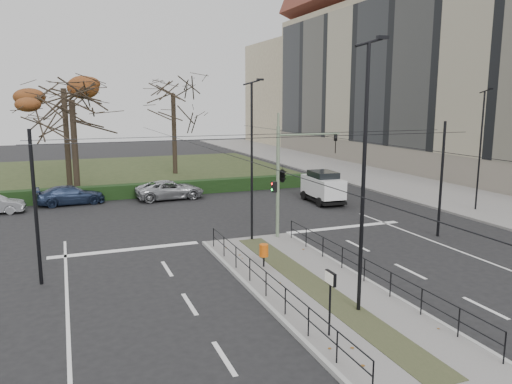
# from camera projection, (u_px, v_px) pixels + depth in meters

# --- Properties ---
(ground) EXTENTS (140.00, 140.00, 0.00)m
(ground) POSITION_uv_depth(u_px,v_px,m) (288.00, 270.00, 20.96)
(ground) COLOR black
(ground) RESTS_ON ground
(median_island) EXTENTS (4.40, 15.00, 0.14)m
(median_island) POSITION_uv_depth(u_px,v_px,m) (316.00, 289.00, 18.65)
(median_island) COLOR slate
(median_island) RESTS_ON ground
(sidewalk_east) EXTENTS (8.00, 90.00, 0.14)m
(sidewalk_east) POSITION_uv_depth(u_px,v_px,m) (362.00, 175.00, 47.52)
(sidewalk_east) COLOR slate
(sidewalk_east) RESTS_ON ground
(park) EXTENTS (38.00, 26.00, 0.10)m
(park) POSITION_uv_depth(u_px,v_px,m) (92.00, 174.00, 48.16)
(park) COLOR #283219
(park) RESTS_ON ground
(hedge) EXTENTS (38.00, 1.00, 1.00)m
(hedge) POSITION_uv_depth(u_px,v_px,m) (103.00, 193.00, 35.79)
(hedge) COLOR black
(hedge) RESTS_ON ground
(apartment_block) EXTENTS (13.09, 52.10, 21.64)m
(apartment_block) POSITION_uv_depth(u_px,v_px,m) (439.00, 67.00, 51.00)
(apartment_block) COLOR tan
(apartment_block) RESTS_ON ground
(median_railing) EXTENTS (4.14, 13.24, 0.92)m
(median_railing) POSITION_uv_depth(u_px,v_px,m) (317.00, 267.00, 18.40)
(median_railing) COLOR black
(median_railing) RESTS_ON median_island
(catenary) EXTENTS (20.00, 34.00, 6.00)m
(catenary) POSITION_uv_depth(u_px,v_px,m) (273.00, 184.00, 21.82)
(catenary) COLOR black
(catenary) RESTS_ON ground
(traffic_light) EXTENTS (3.83, 2.20, 5.63)m
(traffic_light) POSITION_uv_depth(u_px,v_px,m) (284.00, 173.00, 25.12)
(traffic_light) COLOR slate
(traffic_light) RESTS_ON median_island
(litter_bin) EXTENTS (0.38, 0.38, 0.97)m
(litter_bin) POSITION_uv_depth(u_px,v_px,m) (264.00, 251.00, 20.85)
(litter_bin) COLOR black
(litter_bin) RESTS_ON median_island
(info_panel) EXTENTS (0.11, 0.52, 1.98)m
(info_panel) POSITION_uv_depth(u_px,v_px,m) (330.00, 286.00, 14.56)
(info_panel) COLOR black
(info_panel) RESTS_ON median_island
(streetlamp_median_near) EXTENTS (0.74, 0.15, 8.83)m
(streetlamp_median_near) POSITION_uv_depth(u_px,v_px,m) (364.00, 177.00, 15.82)
(streetlamp_median_near) COLOR black
(streetlamp_median_near) RESTS_ON median_island
(streetlamp_median_far) EXTENTS (0.66, 0.14, 7.92)m
(streetlamp_median_far) POSITION_uv_depth(u_px,v_px,m) (252.00, 160.00, 24.37)
(streetlamp_median_far) COLOR black
(streetlamp_median_far) RESTS_ON median_island
(streetlamp_sidewalk) EXTENTS (0.64, 0.13, 7.64)m
(streetlamp_sidewalk) POSITION_uv_depth(u_px,v_px,m) (480.00, 149.00, 31.34)
(streetlamp_sidewalk) COLOR black
(streetlamp_sidewalk) RESTS_ON sidewalk_east
(parked_car_third) EXTENTS (4.58, 2.16, 1.29)m
(parked_car_third) POSITION_uv_depth(u_px,v_px,m) (71.00, 195.00, 34.11)
(parked_car_third) COLOR #1D2944
(parked_car_third) RESTS_ON ground
(parked_car_fourth) EXTENTS (4.99, 2.50, 1.35)m
(parked_car_fourth) POSITION_uv_depth(u_px,v_px,m) (170.00, 190.00, 35.97)
(parked_car_fourth) COLOR #93959A
(parked_car_fourth) RESTS_ON ground
(white_van) EXTENTS (2.07, 4.12, 2.21)m
(white_van) POSITION_uv_depth(u_px,v_px,m) (323.00, 186.00, 34.60)
(white_van) COLOR silver
(white_van) RESTS_ON ground
(rust_tree) EXTENTS (8.51, 8.51, 10.37)m
(rust_tree) POSITION_uv_depth(u_px,v_px,m) (63.00, 88.00, 39.84)
(rust_tree) COLOR black
(rust_tree) RESTS_ON park
(bare_tree_center) EXTENTS (5.98, 5.98, 10.06)m
(bare_tree_center) POSITION_uv_depth(u_px,v_px,m) (173.00, 100.00, 46.94)
(bare_tree_center) COLOR black
(bare_tree_center) RESTS_ON park
(bare_tree_near) EXTENTS (6.85, 6.85, 9.28)m
(bare_tree_near) POSITION_uv_depth(u_px,v_px,m) (72.00, 107.00, 35.83)
(bare_tree_near) COLOR black
(bare_tree_near) RESTS_ON park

